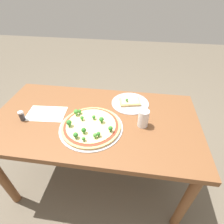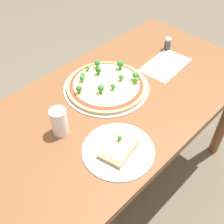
{
  "view_description": "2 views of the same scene",
  "coord_description": "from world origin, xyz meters",
  "px_view_note": "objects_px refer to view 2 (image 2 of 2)",
  "views": [
    {
      "loc": [
        -0.24,
        0.85,
        1.47
      ],
      "look_at": [
        -0.11,
        -0.06,
        0.72
      ],
      "focal_mm": 28.0,
      "sensor_mm": 36.0,
      "label": 1
    },
    {
      "loc": [
        -0.7,
        -0.63,
        1.55
      ],
      "look_at": [
        -0.11,
        -0.06,
        0.72
      ],
      "focal_mm": 45.0,
      "sensor_mm": 36.0,
      "label": 2
    }
  ],
  "objects_px": {
    "pizza_tray_whole": "(107,84)",
    "pizza_tray_slice": "(118,149)",
    "dining_table": "(120,111)",
    "condiment_shaker": "(168,44)",
    "drinking_cup": "(59,122)"
  },
  "relations": [
    {
      "from": "dining_table",
      "to": "drinking_cup",
      "type": "height_order",
      "value": "drinking_cup"
    },
    {
      "from": "drinking_cup",
      "to": "dining_table",
      "type": "bearing_deg",
      "value": -4.23
    },
    {
      "from": "dining_table",
      "to": "pizza_tray_whole",
      "type": "distance_m",
      "value": 0.14
    },
    {
      "from": "dining_table",
      "to": "drinking_cup",
      "type": "relative_size",
      "value": 11.72
    },
    {
      "from": "drinking_cup",
      "to": "condiment_shaker",
      "type": "relative_size",
      "value": 1.73
    },
    {
      "from": "pizza_tray_whole",
      "to": "drinking_cup",
      "type": "relative_size",
      "value": 3.41
    },
    {
      "from": "dining_table",
      "to": "pizza_tray_whole",
      "type": "relative_size",
      "value": 3.44
    },
    {
      "from": "pizza_tray_whole",
      "to": "pizza_tray_slice",
      "type": "bearing_deg",
      "value": -128.19
    },
    {
      "from": "pizza_tray_whole",
      "to": "drinking_cup",
      "type": "height_order",
      "value": "drinking_cup"
    },
    {
      "from": "pizza_tray_whole",
      "to": "pizza_tray_slice",
      "type": "xyz_separation_m",
      "value": [
        -0.23,
        -0.29,
        -0.01
      ]
    },
    {
      "from": "pizza_tray_whole",
      "to": "pizza_tray_slice",
      "type": "height_order",
      "value": "pizza_tray_whole"
    },
    {
      "from": "dining_table",
      "to": "drinking_cup",
      "type": "bearing_deg",
      "value": 175.77
    },
    {
      "from": "dining_table",
      "to": "pizza_tray_slice",
      "type": "height_order",
      "value": "pizza_tray_slice"
    },
    {
      "from": "dining_table",
      "to": "condiment_shaker",
      "type": "xyz_separation_m",
      "value": [
        0.46,
        0.08,
        0.13
      ]
    },
    {
      "from": "dining_table",
      "to": "condiment_shaker",
      "type": "relative_size",
      "value": 20.27
    }
  ]
}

